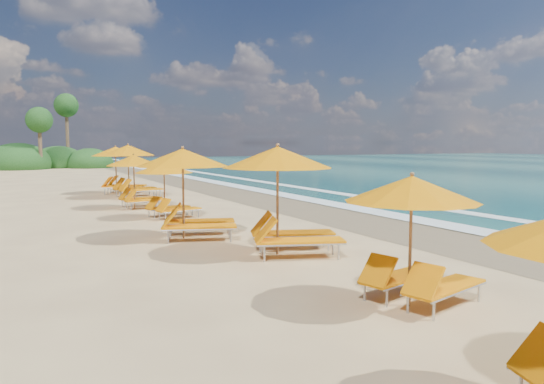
{
  "coord_description": "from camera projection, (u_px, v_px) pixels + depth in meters",
  "views": [
    {
      "loc": [
        -7.17,
        -13.79,
        2.69
      ],
      "look_at": [
        0.0,
        0.0,
        1.2
      ],
      "focal_mm": 33.85,
      "sensor_mm": 36.0,
      "label": 1
    }
  ],
  "objects": [
    {
      "name": "station_2",
      "position": [
        417.0,
        230.0,
        8.48
      ],
      "size": [
        2.75,
        2.65,
        2.22
      ],
      "rotation": [
        0.0,
        0.0,
        0.25
      ],
      "color": "olive",
      "rests_on": "ground"
    },
    {
      "name": "surf_foam",
      "position": [
        434.0,
        216.0,
        18.8
      ],
      "size": [
        4.0,
        160.0,
        0.01
      ],
      "color": "white",
      "rests_on": "ground"
    },
    {
      "name": "ground",
      "position": [
        272.0,
        231.0,
        15.73
      ],
      "size": [
        160.0,
        160.0,
        0.0
      ],
      "primitive_type": "plane",
      "color": "tan",
      "rests_on": "ground"
    },
    {
      "name": "wet_sand",
      "position": [
        375.0,
        222.0,
        17.57
      ],
      "size": [
        4.0,
        160.0,
        0.01
      ],
      "primitive_type": "cube",
      "color": "olive",
      "rests_on": "ground"
    },
    {
      "name": "station_3",
      "position": [
        286.0,
        192.0,
        12.33
      ],
      "size": [
        3.46,
        3.4,
        2.68
      ],
      "rotation": [
        0.0,
        0.0,
        -0.36
      ],
      "color": "olive",
      "rests_on": "ground"
    },
    {
      "name": "station_5",
      "position": [
        168.0,
        185.0,
        18.37
      ],
      "size": [
        2.54,
        2.44,
        2.09
      ],
      "rotation": [
        0.0,
        0.0,
        0.22
      ],
      "color": "olive",
      "rests_on": "ground"
    },
    {
      "name": "station_8",
      "position": [
        120.0,
        167.0,
        27.25
      ],
      "size": [
        3.4,
        3.4,
        2.56
      ],
      "rotation": [
        0.0,
        0.0,
        -0.49
      ],
      "color": "olive",
      "rests_on": "ground"
    },
    {
      "name": "station_7",
      "position": [
        133.0,
        167.0,
        25.15
      ],
      "size": [
        3.03,
        2.84,
        2.67
      ],
      "rotation": [
        0.0,
        0.0,
        0.09
      ],
      "color": "olive",
      "rests_on": "ground"
    },
    {
      "name": "station_4",
      "position": [
        190.0,
        187.0,
        14.41
      ],
      "size": [
        3.34,
        3.28,
        2.61
      ],
      "rotation": [
        0.0,
        0.0,
        -0.34
      ],
      "color": "olive",
      "rests_on": "ground"
    },
    {
      "name": "station_6",
      "position": [
        138.0,
        178.0,
        21.17
      ],
      "size": [
        2.52,
        2.35,
        2.26
      ],
      "rotation": [
        0.0,
        0.0,
        0.06
      ],
      "color": "olive",
      "rests_on": "ground"
    }
  ]
}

